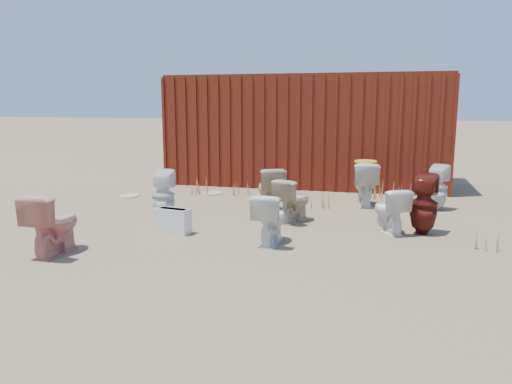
% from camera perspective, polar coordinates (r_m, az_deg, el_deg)
% --- Properties ---
extents(ground, '(100.00, 100.00, 0.00)m').
position_cam_1_polar(ground, '(6.68, -1.33, -5.53)').
color(ground, brown).
rests_on(ground, ground).
extents(shipping_container, '(6.00, 2.40, 2.40)m').
position_cam_1_polar(shipping_container, '(11.53, 5.93, 7.08)').
color(shipping_container, '#4F140D').
rests_on(shipping_container, ground).
extents(toilet_front_pink, '(0.44, 0.75, 0.76)m').
position_cam_1_polar(toilet_front_pink, '(6.47, -22.18, -3.34)').
color(toilet_front_pink, tan).
rests_on(toilet_front_pink, ground).
extents(toilet_front_c, '(0.40, 0.67, 0.67)m').
position_cam_1_polar(toilet_front_c, '(6.45, 1.63, -3.04)').
color(toilet_front_c, white).
rests_on(toilet_front_c, ground).
extents(toilet_front_maroon, '(0.43, 0.44, 0.84)m').
position_cam_1_polar(toilet_front_maroon, '(7.28, 18.62, -1.34)').
color(toilet_front_maroon, '#58150F').
rests_on(toilet_front_maroon, ground).
extents(toilet_front_e, '(0.61, 0.72, 0.64)m').
position_cam_1_polar(toilet_front_e, '(7.25, 15.01, -2.02)').
color(toilet_front_e, white).
rests_on(toilet_front_e, ground).
extents(toilet_back_a, '(0.43, 0.43, 0.80)m').
position_cam_1_polar(toilet_back_a, '(7.80, -10.56, -0.42)').
color(toilet_back_a, white).
rests_on(toilet_back_a, ground).
extents(toilet_back_beige_left, '(0.69, 0.84, 0.75)m').
position_cam_1_polar(toilet_back_beige_left, '(8.40, 1.57, 0.32)').
color(toilet_back_beige_left, '#C0AB8C').
rests_on(toilet_back_beige_left, ground).
extents(toilet_back_beige_right, '(0.60, 0.75, 0.67)m').
position_cam_1_polar(toilet_back_beige_right, '(7.65, 4.29, -0.94)').
color(toilet_back_beige_right, '#C3AE8F').
rests_on(toilet_back_beige_right, ground).
extents(toilet_back_yellowlid, '(0.54, 0.81, 0.78)m').
position_cam_1_polar(toilet_back_yellowlid, '(9.07, 12.33, 0.92)').
color(toilet_back_yellowlid, white).
rests_on(toilet_back_yellowlid, ground).
extents(toilet_back_e, '(0.45, 0.46, 0.78)m').
position_cam_1_polar(toilet_back_e, '(9.01, 20.00, 0.48)').
color(toilet_back_e, silver).
rests_on(toilet_back_e, ground).
extents(yellow_lid, '(0.39, 0.49, 0.02)m').
position_cam_1_polar(yellow_lid, '(9.01, 12.43, 3.43)').
color(yellow_lid, yellow).
rests_on(yellow_lid, toilet_back_yellowlid).
extents(loose_tank, '(0.53, 0.28, 0.35)m').
position_cam_1_polar(loose_tank, '(7.10, -9.47, -3.26)').
color(loose_tank, silver).
rests_on(loose_tank, ground).
extents(loose_lid_near, '(0.45, 0.54, 0.02)m').
position_cam_1_polar(loose_lid_near, '(10.09, -4.99, -0.13)').
color(loose_lid_near, beige).
rests_on(loose_lid_near, ground).
extents(loose_lid_far, '(0.43, 0.52, 0.02)m').
position_cam_1_polar(loose_lid_far, '(10.07, -14.26, -0.43)').
color(loose_lid_far, beige).
rests_on(loose_lid_far, ground).
extents(weed_clump_a, '(0.36, 0.36, 0.32)m').
position_cam_1_polar(weed_clump_a, '(10.07, -6.37, 0.68)').
color(weed_clump_a, olive).
rests_on(weed_clump_a, ground).
extents(weed_clump_b, '(0.32, 0.32, 0.31)m').
position_cam_1_polar(weed_clump_b, '(8.66, 7.29, -0.90)').
color(weed_clump_b, olive).
rests_on(weed_clump_b, ground).
extents(weed_clump_c, '(0.36, 0.36, 0.36)m').
position_cam_1_polar(weed_clump_c, '(9.46, 16.23, -0.15)').
color(weed_clump_c, olive).
rests_on(weed_clump_c, ground).
extents(weed_clump_d, '(0.30, 0.30, 0.23)m').
position_cam_1_polar(weed_clump_d, '(9.95, -1.64, 0.36)').
color(weed_clump_d, olive).
rests_on(weed_clump_d, ground).
extents(weed_clump_e, '(0.34, 0.34, 0.34)m').
position_cam_1_polar(weed_clump_e, '(9.81, 13.57, 0.27)').
color(weed_clump_e, olive).
rests_on(weed_clump_e, ground).
extents(weed_clump_f, '(0.28, 0.28, 0.25)m').
position_cam_1_polar(weed_clump_f, '(6.86, 24.93, -5.00)').
color(weed_clump_f, olive).
rests_on(weed_clump_f, ground).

